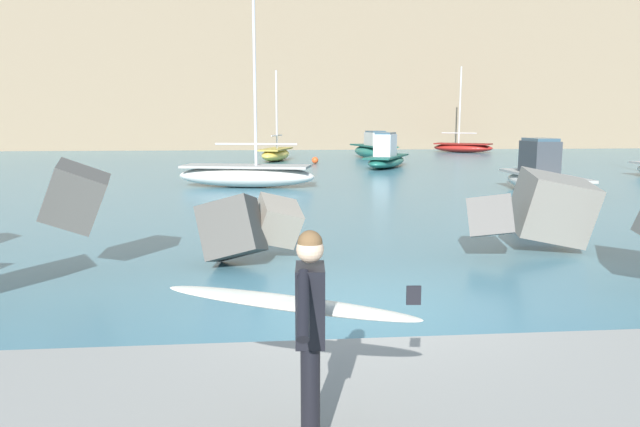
{
  "coord_description": "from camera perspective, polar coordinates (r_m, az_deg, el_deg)",
  "views": [
    {
      "loc": [
        -1.33,
        -8.51,
        2.83
      ],
      "look_at": [
        -0.5,
        0.5,
        1.4
      ],
      "focal_mm": 33.24,
      "sensor_mm": 36.0,
      "label": 1
    }
  ],
  "objects": [
    {
      "name": "ground_plane",
      "position": [
        9.06,
        3.5,
        -9.23
      ],
      "size": [
        400.0,
        400.0,
        0.0
      ],
      "primitive_type": "plane",
      "color": "#42707F"
    },
    {
      "name": "breakwater_jetty",
      "position": [
        10.89,
        9.62,
        -0.21
      ],
      "size": [
        31.34,
        5.77,
        2.42
      ],
      "color": "#4C4944",
      "rests_on": "ground"
    },
    {
      "name": "surfer_with_board",
      "position": [
        4.72,
        -1.37,
        -10.23
      ],
      "size": [
        2.11,
        1.22,
        1.78
      ],
      "color": "black",
      "rests_on": "walkway_path"
    },
    {
      "name": "boat_near_left",
      "position": [
        54.16,
        13.59,
        6.24
      ],
      "size": [
        5.53,
        4.64,
        7.43
      ],
      "color": "maroon",
      "rests_on": "ground"
    },
    {
      "name": "boat_near_centre",
      "position": [
        25.44,
        -7.11,
        3.76
      ],
      "size": [
        6.12,
        3.0,
        8.17
      ],
      "color": "beige",
      "rests_on": "ground"
    },
    {
      "name": "boat_near_right",
      "position": [
        24.62,
        20.59,
        3.31
      ],
      "size": [
        1.81,
        5.89,
        2.14
      ],
      "color": "beige",
      "rests_on": "ground"
    },
    {
      "name": "boat_mid_left",
      "position": [
        41.72,
        -4.28,
        5.76
      ],
      "size": [
        2.8,
        5.1,
        6.22
      ],
      "color": "#EAC64C",
      "rests_on": "ground"
    },
    {
      "name": "boat_far_left",
      "position": [
        44.08,
        5.14,
        6.15
      ],
      "size": [
        2.95,
        6.35,
        2.06
      ],
      "color": "#1E6656",
      "rests_on": "ground"
    },
    {
      "name": "boat_far_centre",
      "position": [
        35.94,
        6.41,
        5.42
      ],
      "size": [
        3.99,
        5.9,
        2.12
      ],
      "color": "#1E6656",
      "rests_on": "ground"
    },
    {
      "name": "mooring_buoy_inner",
      "position": [
        39.05,
        -0.48,
        5.15
      ],
      "size": [
        0.44,
        0.44,
        0.44
      ],
      "color": "#E54C1E",
      "rests_on": "ground"
    },
    {
      "name": "headland_bluff",
      "position": [
        79.83,
        -1.22,
        13.29
      ],
      "size": [
        91.15,
        45.69,
        17.6
      ],
      "color": "#847056",
      "rests_on": "ground"
    }
  ]
}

